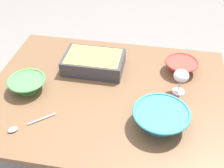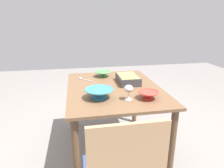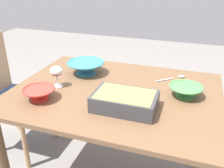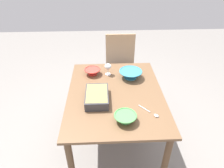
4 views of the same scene
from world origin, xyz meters
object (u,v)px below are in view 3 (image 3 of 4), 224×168
at_px(chair, 4,91).
at_px(mixing_bowl, 39,93).
at_px(serving_bowl, 186,90).
at_px(serving_spoon, 176,77).
at_px(wine_glass, 56,72).
at_px(dining_table, 115,106).
at_px(casserole_dish, 125,100).
at_px(small_bowl, 86,67).

relative_size(chair, mixing_bowl, 5.23).
bearing_deg(mixing_bowl, serving_bowl, -158.78).
bearing_deg(serving_spoon, wine_glass, 28.20).
relative_size(dining_table, wine_glass, 9.08).
distance_m(chair, casserole_dish, 1.17).
bearing_deg(serving_bowl, dining_table, 8.23).
xyz_separation_m(dining_table, mixing_bowl, (0.37, 0.24, 0.15)).
xyz_separation_m(casserole_dish, mixing_bowl, (0.48, 0.06, -0.01)).
relative_size(wine_glass, serving_spoon, 0.76).
height_order(wine_glass, casserole_dish, wine_glass).
bearing_deg(casserole_dish, mixing_bowl, 7.10).
xyz_separation_m(chair, casserole_dish, (-1.09, 0.32, 0.28)).
relative_size(wine_glass, mixing_bowl, 0.74).
bearing_deg(small_bowl, mixing_bowl, 77.82).
bearing_deg(casserole_dish, chair, -16.22).
xyz_separation_m(wine_glass, serving_bowl, (-0.76, -0.12, -0.06)).
relative_size(small_bowl, serving_bowl, 1.32).
relative_size(mixing_bowl, serving_spoon, 1.02).
bearing_deg(wine_glass, chair, -17.74).
bearing_deg(dining_table, small_bowl, -33.77).
bearing_deg(small_bowl, casserole_dish, 136.66).
bearing_deg(small_bowl, dining_table, 146.23).
relative_size(chair, wine_glass, 7.08).
height_order(chair, casserole_dish, chair).
xyz_separation_m(casserole_dish, serving_spoon, (-0.21, -0.48, -0.04)).
height_order(serving_bowl, serving_spoon, serving_bowl).
height_order(dining_table, serving_spoon, serving_spoon).
bearing_deg(serving_bowl, wine_glass, 9.05).
height_order(dining_table, casserole_dish, casserole_dish).
bearing_deg(casserole_dish, serving_spoon, -114.00).
distance_m(dining_table, casserole_dish, 0.26).
relative_size(dining_table, serving_spoon, 6.88).
bearing_deg(serving_spoon, small_bowl, 11.26).
xyz_separation_m(chair, wine_glass, (-0.63, 0.20, 0.32)).
relative_size(serving_bowl, serving_spoon, 1.07).
height_order(casserole_dish, mixing_bowl, casserole_dish).
bearing_deg(chair, casserole_dish, 163.78).
bearing_deg(casserole_dish, wine_glass, -14.15).
distance_m(chair, small_bowl, 0.76).
distance_m(small_bowl, serving_bowl, 0.69).
distance_m(dining_table, serving_bowl, 0.43).
bearing_deg(dining_table, serving_bowl, -171.77).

